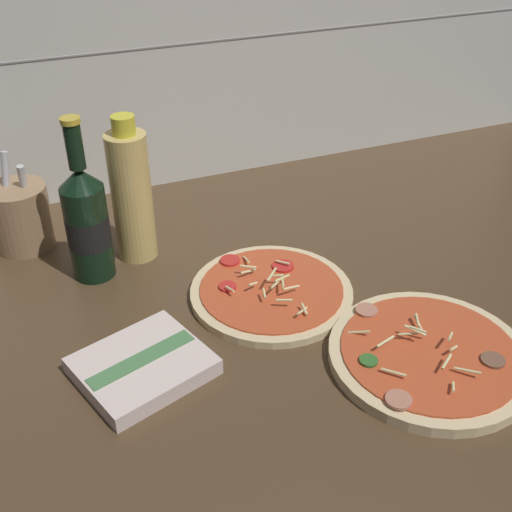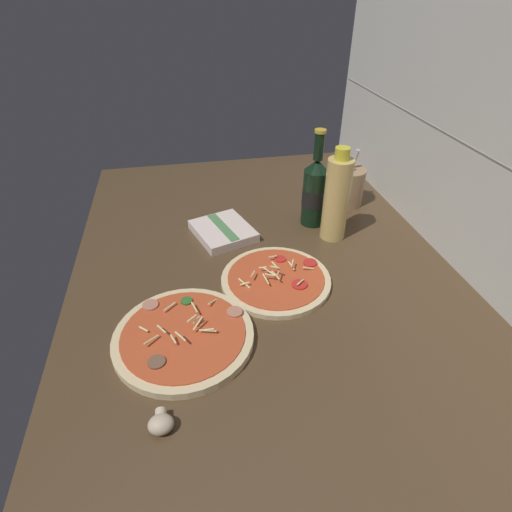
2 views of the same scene
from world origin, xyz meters
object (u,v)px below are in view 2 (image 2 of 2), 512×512
pizza_near (184,336)px  utensil_crock (347,186)px  dish_towel (223,231)px  oil_bottle (337,198)px  mushroom_left (161,423)px  beer_bottle (315,191)px  pizza_far (276,279)px

pizza_near → utensil_crock: bearing=132.6°
utensil_crock → dish_towel: utensil_crock is taller
oil_bottle → dish_towel: oil_bottle is taller
pizza_near → dish_towel: bearing=161.2°
pizza_near → mushroom_left: (17.97, -4.33, 0.46)cm
beer_bottle → dish_towel: bearing=-86.4°
beer_bottle → oil_bottle: beer_bottle is taller
pizza_far → dish_towel: bearing=-157.4°
mushroom_left → dish_towel: (-54.21, 16.64, -0.20)cm
oil_bottle → dish_towel: 31.08cm
dish_towel → utensil_crock: bearing=105.8°
pizza_far → beer_bottle: size_ratio=0.94×
pizza_near → beer_bottle: (-37.88, 37.99, 8.81)cm
oil_bottle → dish_towel: (-6.25, -28.72, -10.09)cm
pizza_near → oil_bottle: oil_bottle is taller
pizza_far → oil_bottle: 27.38cm
utensil_crock → pizza_far: bearing=-41.6°
mushroom_left → pizza_near: bearing=166.5°
beer_bottle → oil_bottle: bearing=21.1°
beer_bottle → utensil_crock: beer_bottle is taller
pizza_near → mushroom_left: pizza_near is taller
pizza_near → dish_towel: (-36.24, 12.32, 0.26)cm
pizza_far → mushroom_left: size_ratio=5.93×
pizza_near → utensil_crock: (-47.35, 51.49, 4.70)cm
mushroom_left → dish_towel: 56.71cm
beer_bottle → mushroom_left: (55.84, -42.32, -8.34)cm
dish_towel → pizza_near: bearing=-18.8°
pizza_near → utensil_crock: 70.11cm
pizza_near → utensil_crock: size_ratio=1.62×
beer_bottle → dish_towel: beer_bottle is taller
oil_bottle → pizza_near: bearing=-53.8°
pizza_far → mushroom_left: (31.76, -25.98, 0.65)cm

